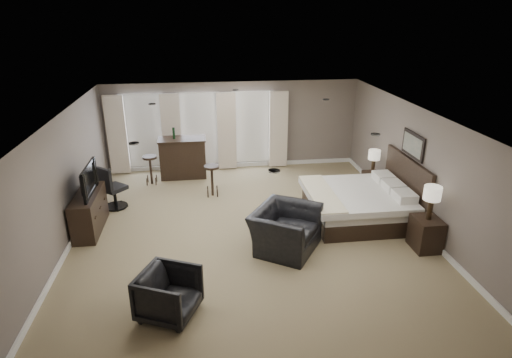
{
  "coord_description": "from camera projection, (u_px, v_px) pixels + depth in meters",
  "views": [
    {
      "loc": [
        -0.91,
        -8.19,
        4.58
      ],
      "look_at": [
        0.2,
        0.4,
        1.1
      ],
      "focal_mm": 30.0,
      "sensor_mm": 36.0,
      "label": 1
    }
  ],
  "objects": [
    {
      "name": "room",
      "position": [
        249.0,
        178.0,
        8.87
      ],
      "size": [
        7.6,
        8.6,
        2.64
      ],
      "color": "#857655",
      "rests_on": "ground"
    },
    {
      "name": "window_bay",
      "position": [
        199.0,
        131.0,
        12.56
      ],
      "size": [
        5.25,
        0.2,
        2.3
      ],
      "color": "silver",
      "rests_on": "room"
    },
    {
      "name": "bed",
      "position": [
        360.0,
        190.0,
        9.72
      ],
      "size": [
        2.26,
        2.16,
        1.44
      ],
      "primitive_type": "cube",
      "color": "silver",
      "rests_on": "ground"
    },
    {
      "name": "nightstand_near",
      "position": [
        426.0,
        234.0,
        8.63
      ],
      "size": [
        0.5,
        0.61,
        0.67
      ],
      "primitive_type": "cube",
      "color": "black",
      "rests_on": "ground"
    },
    {
      "name": "nightstand_far",
      "position": [
        371.0,
        183.0,
        11.33
      ],
      "size": [
        0.41,
        0.5,
        0.54
      ],
      "primitive_type": "cube",
      "color": "black",
      "rests_on": "ground"
    },
    {
      "name": "lamp_near",
      "position": [
        431.0,
        203.0,
        8.38
      ],
      "size": [
        0.34,
        0.34,
        0.7
      ],
      "primitive_type": "cube",
      "color": "beige",
      "rests_on": "nightstand_near"
    },
    {
      "name": "lamp_far",
      "position": [
        374.0,
        162.0,
        11.11
      ],
      "size": [
        0.3,
        0.3,
        0.63
      ],
      "primitive_type": "cube",
      "color": "beige",
      "rests_on": "nightstand_far"
    },
    {
      "name": "wall_art",
      "position": [
        413.0,
        145.0,
        9.47
      ],
      "size": [
        0.04,
        0.96,
        0.56
      ],
      "primitive_type": "cube",
      "color": "slate",
      "rests_on": "room"
    },
    {
      "name": "dresser",
      "position": [
        89.0,
        212.0,
        9.33
      ],
      "size": [
        0.48,
        1.48,
        0.86
      ],
      "primitive_type": "cube",
      "color": "black",
      "rests_on": "ground"
    },
    {
      "name": "tv",
      "position": [
        86.0,
        191.0,
        9.14
      ],
      "size": [
        0.66,
        1.14,
        0.15
      ],
      "primitive_type": "imported",
      "rotation": [
        0.0,
        0.0,
        1.57
      ],
      "color": "black",
      "rests_on": "dresser"
    },
    {
      "name": "armchair_near",
      "position": [
        285.0,
        223.0,
        8.54
      ],
      "size": [
        1.45,
        1.58,
        1.16
      ],
      "primitive_type": "imported",
      "rotation": [
        0.0,
        0.0,
        0.99
      ],
      "color": "black",
      "rests_on": "ground"
    },
    {
      "name": "armchair_far",
      "position": [
        169.0,
        292.0,
        6.7
      ],
      "size": [
        1.07,
        1.09,
        0.87
      ],
      "primitive_type": "imported",
      "rotation": [
        0.0,
        0.0,
        1.15
      ],
      "color": "black",
      "rests_on": "ground"
    },
    {
      "name": "bar_counter",
      "position": [
        183.0,
        158.0,
        12.27
      ],
      "size": [
        1.33,
        0.69,
        1.16
      ],
      "primitive_type": "cube",
      "color": "black",
      "rests_on": "ground"
    },
    {
      "name": "bar_stool_left",
      "position": [
        151.0,
        170.0,
        11.82
      ],
      "size": [
        0.5,
        0.5,
        0.81
      ],
      "primitive_type": "cube",
      "rotation": [
        0.0,
        0.0,
        0.4
      ],
      "color": "black",
      "rests_on": "ground"
    },
    {
      "name": "bar_stool_right",
      "position": [
        212.0,
        181.0,
        11.07
      ],
      "size": [
        0.45,
        0.45,
        0.83
      ],
      "primitive_type": "cube",
      "rotation": [
        0.0,
        0.0,
        -0.15
      ],
      "color": "black",
      "rests_on": "ground"
    },
    {
      "name": "desk_chair",
      "position": [
        114.0,
        187.0,
        10.34
      ],
      "size": [
        0.79,
        0.79,
        1.09
      ],
      "primitive_type": "cube",
      "rotation": [
        0.0,
        0.0,
        2.43
      ],
      "color": "black",
      "rests_on": "ground"
    }
  ]
}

